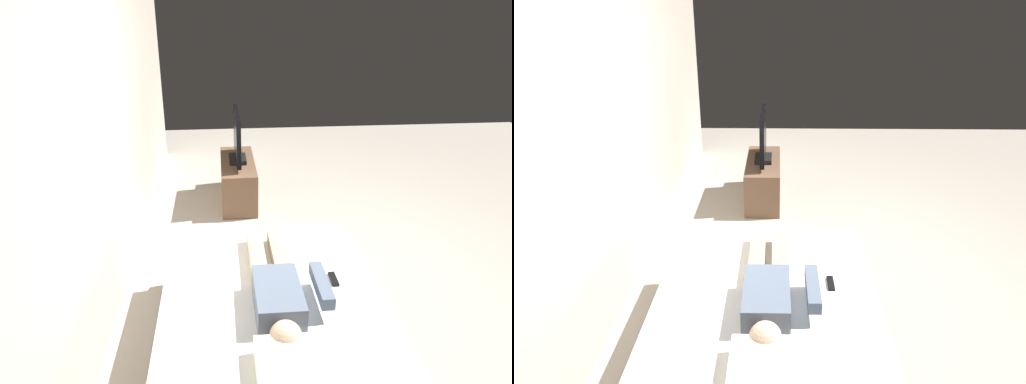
% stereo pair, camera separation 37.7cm
% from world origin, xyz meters
% --- Properties ---
extents(ground_plane, '(10.00, 10.00, 0.00)m').
position_xyz_m(ground_plane, '(0.00, 0.00, 0.00)').
color(ground_plane, '#ADA393').
extents(back_wall, '(6.40, 0.10, 2.80)m').
position_xyz_m(back_wall, '(0.40, 1.68, 1.40)').
color(back_wall, beige).
rests_on(back_wall, ground).
extents(bed, '(1.99, 1.51, 0.54)m').
position_xyz_m(bed, '(-0.87, 0.49, 0.26)').
color(bed, '#333338').
rests_on(bed, ground).
extents(pillow, '(0.48, 0.34, 0.12)m').
position_xyz_m(pillow, '(-1.55, 0.49, 0.60)').
color(pillow, silver).
rests_on(pillow, bed).
extents(person, '(1.26, 0.46, 0.18)m').
position_xyz_m(person, '(-0.84, 0.46, 0.62)').
color(person, slate).
rests_on(person, bed).
extents(remote, '(0.15, 0.04, 0.02)m').
position_xyz_m(remote, '(-0.69, 0.06, 0.55)').
color(remote, black).
rests_on(remote, bed).
extents(tv_stand, '(1.10, 0.40, 0.50)m').
position_xyz_m(tv_stand, '(1.84, 0.59, 0.25)').
color(tv_stand, brown).
rests_on(tv_stand, ground).
extents(tv, '(0.88, 0.20, 0.59)m').
position_xyz_m(tv, '(1.84, 0.59, 0.78)').
color(tv, black).
rests_on(tv, tv_stand).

